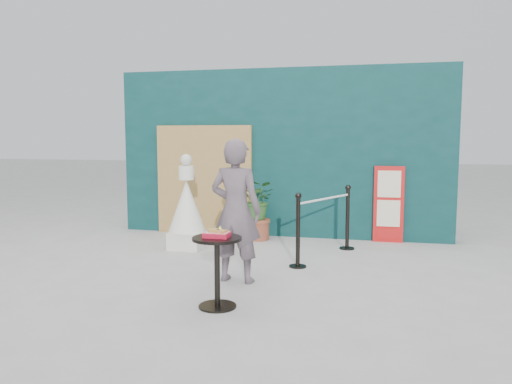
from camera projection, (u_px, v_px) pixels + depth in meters
ground at (233, 283)px, 6.12m from camera, size 60.00×60.00×0.00m
back_wall at (281, 153)px, 9.00m from camera, size 6.00×0.30×3.00m
bamboo_fence at (204, 180)px, 9.18m from camera, size 1.80×0.08×2.00m
woman at (236, 211)px, 6.11m from camera, size 0.68×0.48×1.77m
menu_board at (389, 204)px, 8.47m from camera, size 0.50×0.07×1.30m
statue at (187, 210)px, 7.97m from camera, size 0.59×0.59×1.52m
cafe_table at (217, 261)px, 5.21m from camera, size 0.52×0.52×0.75m
food_basket at (217, 234)px, 5.18m from camera, size 0.26×0.19×0.11m
planter at (258, 205)px, 8.67m from camera, size 0.61×0.53×1.04m
stanchion_barrier at (325, 225)px, 7.39m from camera, size 0.84×1.54×1.03m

